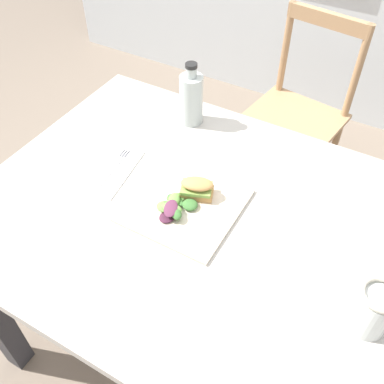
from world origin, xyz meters
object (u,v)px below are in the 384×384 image
at_px(fork_on_napkin, 115,166).
at_px(bottle_cold_brew, 191,101).
at_px(plate_lunch, 185,205).
at_px(sandwich_half_front, 197,188).
at_px(mason_jar_iced_tea, 373,310).
at_px(chair_wooden_far, 296,115).
at_px(dining_table, 196,241).

distance_m(fork_on_napkin, bottle_cold_brew, 0.33).
relative_size(plate_lunch, bottle_cold_brew, 1.37).
distance_m(sandwich_half_front, mason_jar_iced_tea, 0.52).
height_order(plate_lunch, fork_on_napkin, plate_lunch).
xyz_separation_m(plate_lunch, sandwich_half_front, (0.01, 0.04, 0.03)).
distance_m(chair_wooden_far, sandwich_half_front, 0.97).
xyz_separation_m(chair_wooden_far, plate_lunch, (-0.02, -0.96, 0.30)).
relative_size(dining_table, mason_jar_iced_tea, 9.72).
bearing_deg(fork_on_napkin, dining_table, -6.78).
bearing_deg(mason_jar_iced_tea, sandwich_half_front, 163.74).
height_order(dining_table, plate_lunch, plate_lunch).
bearing_deg(bottle_cold_brew, chair_wooden_far, 72.35).
bearing_deg(fork_on_napkin, chair_wooden_far, 73.22).
bearing_deg(bottle_cold_brew, plate_lunch, -62.90).
bearing_deg(mason_jar_iced_tea, fork_on_napkin, 170.16).
distance_m(chair_wooden_far, mason_jar_iced_tea, 1.22).
bearing_deg(chair_wooden_far, dining_table, -88.76).
distance_m(sandwich_half_front, fork_on_napkin, 0.27).
relative_size(bottle_cold_brew, mason_jar_iced_tea, 1.70).
bearing_deg(plate_lunch, chair_wooden_far, 88.88).
bearing_deg(sandwich_half_front, mason_jar_iced_tea, -16.26).
relative_size(sandwich_half_front, bottle_cold_brew, 0.48).
distance_m(chair_wooden_far, fork_on_napkin, 1.01).
bearing_deg(plate_lunch, dining_table, -5.01).
distance_m(dining_table, bottle_cold_brew, 0.46).
xyz_separation_m(chair_wooden_far, mason_jar_iced_tea, (0.50, -1.06, 0.35)).
xyz_separation_m(sandwich_half_front, bottle_cold_brew, (-0.19, 0.30, 0.04)).
bearing_deg(sandwich_half_front, dining_table, -60.86).
bearing_deg(plate_lunch, fork_on_napkin, 172.96).
bearing_deg(chair_wooden_far, mason_jar_iced_tea, -64.81).
height_order(dining_table, chair_wooden_far, chair_wooden_far).
relative_size(chair_wooden_far, bottle_cold_brew, 4.12).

